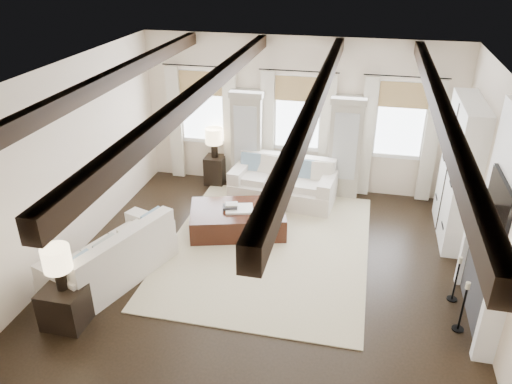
% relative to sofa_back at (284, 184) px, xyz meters
% --- Properties ---
extents(ground, '(7.50, 7.50, 0.00)m').
position_rel_sofa_back_xyz_m(ground, '(0.14, -3.00, -0.36)').
color(ground, black).
rests_on(ground, ground).
extents(room_shell, '(6.54, 7.54, 3.22)m').
position_rel_sofa_back_xyz_m(room_shell, '(0.89, -2.11, 1.53)').
color(room_shell, '#F2E0C8').
rests_on(room_shell, ground).
extents(area_rug, '(3.45, 4.39, 0.02)m').
position_rel_sofa_back_xyz_m(area_rug, '(0.05, -1.84, -0.35)').
color(area_rug, beige).
rests_on(area_rug, ground).
extents(sofa_back, '(2.18, 1.16, 0.90)m').
position_rel_sofa_back_xyz_m(sofa_back, '(0.00, 0.00, 0.00)').
color(sofa_back, silver).
rests_on(sofa_back, ground).
extents(sofa_left, '(1.59, 2.31, 0.91)m').
position_rel_sofa_back_xyz_m(sofa_left, '(-2.14, -3.26, -0.00)').
color(sofa_left, silver).
rests_on(sofa_left, ground).
extents(ottoman, '(1.94, 1.50, 0.45)m').
position_rel_sofa_back_xyz_m(ottoman, '(-0.61, -1.41, -0.14)').
color(ottoman, black).
rests_on(ottoman, ground).
extents(tray, '(0.59, 0.50, 0.04)m').
position_rel_sofa_back_xyz_m(tray, '(-0.57, -1.43, 0.10)').
color(tray, white).
rests_on(tray, ottoman).
extents(book_lower, '(0.31, 0.26, 0.04)m').
position_rel_sofa_back_xyz_m(book_lower, '(-0.74, -1.46, 0.14)').
color(book_lower, '#262628').
rests_on(book_lower, tray).
extents(book_upper, '(0.26, 0.22, 0.03)m').
position_rel_sofa_back_xyz_m(book_upper, '(-0.71, -1.43, 0.18)').
color(book_upper, beige).
rests_on(book_upper, book_lower).
extents(side_table_front, '(0.58, 0.58, 0.58)m').
position_rel_sofa_back_xyz_m(side_table_front, '(-2.30, -4.36, -0.07)').
color(side_table_front, black).
rests_on(side_table_front, ground).
extents(lamp_front, '(0.38, 0.38, 0.66)m').
position_rel_sofa_back_xyz_m(lamp_front, '(-2.30, -4.36, 0.66)').
color(lamp_front, black).
rests_on(lamp_front, side_table_front).
extents(side_table_back, '(0.42, 0.42, 0.63)m').
position_rel_sofa_back_xyz_m(side_table_back, '(-1.61, 0.46, -0.05)').
color(side_table_back, black).
rests_on(side_table_back, ground).
extents(lamp_back, '(0.38, 0.38, 0.65)m').
position_rel_sofa_back_xyz_m(lamp_back, '(-1.61, 0.46, 0.70)').
color(lamp_back, black).
rests_on(lamp_back, side_table_back).
extents(candlestick_near, '(0.16, 0.16, 0.80)m').
position_rel_sofa_back_xyz_m(candlestick_near, '(3.04, -3.32, -0.03)').
color(candlestick_near, black).
rests_on(candlestick_near, ground).
extents(candlestick_far, '(0.15, 0.15, 0.76)m').
position_rel_sofa_back_xyz_m(candlestick_far, '(3.04, -2.65, -0.05)').
color(candlestick_far, black).
rests_on(candlestick_far, ground).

